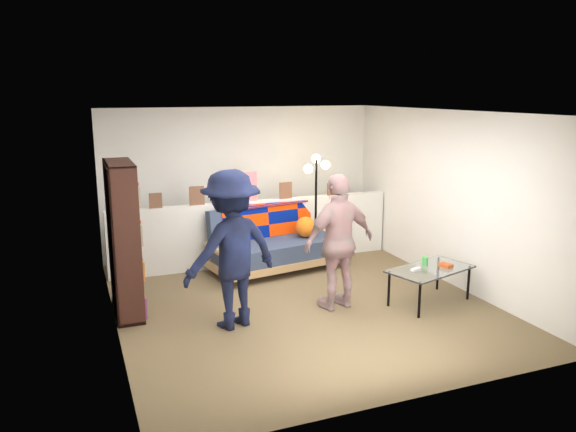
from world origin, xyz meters
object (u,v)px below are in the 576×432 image
object	(u,v)px
bookshelf	(124,244)
coffee_table	(430,270)
futon_sofa	(276,243)
floor_lamp	(316,187)
person_left	(231,250)
person_right	(339,242)

from	to	relation	value
bookshelf	coffee_table	distance (m)	3.80
futon_sofa	floor_lamp	xyz separation A→B (m)	(0.70, 0.10, 0.80)
coffee_table	person_left	xyz separation A→B (m)	(-2.53, 0.23, 0.48)
floor_lamp	person_right	world-z (taller)	floor_lamp
bookshelf	person_right	world-z (taller)	bookshelf
bookshelf	floor_lamp	size ratio (longest dim) A/B	1.09
futon_sofa	person_left	distance (m)	2.21
coffee_table	person_left	size ratio (longest dim) A/B	0.67
futon_sofa	floor_lamp	world-z (taller)	floor_lamp
person_left	futon_sofa	bearing A→B (deg)	-140.72
person_left	person_right	xyz separation A→B (m)	(1.38, 0.05, -0.06)
futon_sofa	bookshelf	size ratio (longest dim) A/B	1.15
futon_sofa	bookshelf	world-z (taller)	bookshelf
bookshelf	person_left	size ratio (longest dim) A/B	1.02
bookshelf	person_left	xyz separation A→B (m)	(1.09, -0.83, 0.04)
floor_lamp	person_left	bearing A→B (deg)	-135.03
coffee_table	floor_lamp	size ratio (longest dim) A/B	0.72
futon_sofa	person_right	world-z (taller)	person_right
futon_sofa	floor_lamp	bearing A→B (deg)	7.93
bookshelf	person_left	bearing A→B (deg)	-37.10
futon_sofa	person_left	size ratio (longest dim) A/B	1.17
floor_lamp	futon_sofa	bearing A→B (deg)	-172.07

